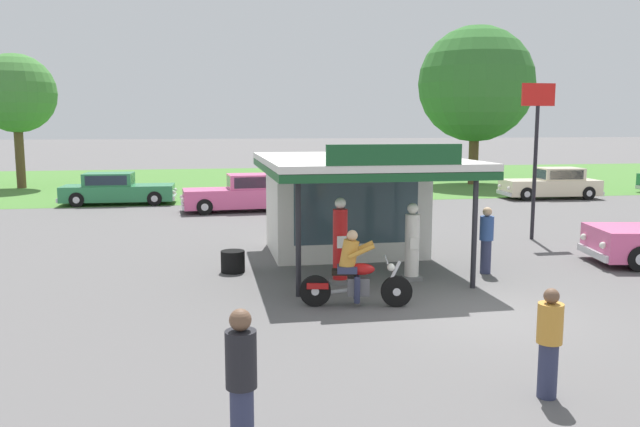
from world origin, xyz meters
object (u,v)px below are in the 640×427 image
Objects in this scene: gas_pump_nearside at (340,244)px; parked_car_back_row_right at (245,194)px; parked_car_back_row_centre_right at (370,186)px; spare_tire_stack at (233,261)px; gas_pump_offside at (412,245)px; bystander_admiring_sedan at (549,341)px; bystander_chatting_near_pumps at (241,383)px; parked_car_back_row_left at (117,190)px; motorcycle_with_rider at (354,275)px; bystander_leaning_by_kiosk at (486,239)px; roadside_pole_sign at (537,134)px; parked_car_back_row_centre_left at (552,185)px.

gas_pump_nearside reaches higher than parked_car_back_row_right.
spare_tire_stack is (-7.12, -13.68, -0.44)m from parked_car_back_row_centre_right.
gas_pump_offside is at bearing -0.00° from gas_pump_nearside.
gas_pump_nearside is 6.80m from bystander_admiring_sedan.
bystander_admiring_sedan is 4.29m from bystander_chatting_near_pumps.
parked_car_back_row_left is at bearing 175.22° from parked_car_back_row_centre_right.
parked_car_back_row_left is at bearing 110.91° from motorcycle_with_rider.
gas_pump_nearside is 1.97m from motorcycle_with_rider.
bystander_admiring_sedan is at bearing -98.47° from parked_car_back_row_centre_right.
bystander_leaning_by_kiosk reaches higher than parked_car_back_row_right.
motorcycle_with_rider is 0.42× the size of parked_car_back_row_right.
parked_car_back_row_left is 1.06× the size of roadside_pole_sign.
bystander_leaning_by_kiosk reaches higher than parked_car_back_row_left.
parked_car_back_row_left is 1.05× the size of parked_car_back_row_centre_left.
roadside_pole_sign is at bearing -44.27° from parked_car_back_row_right.
parked_car_back_row_centre_left is at bearing -3.08° from parked_car_back_row_centre_right.
parked_car_back_row_centre_left is at bearing 46.64° from gas_pump_nearside.
bystander_chatting_near_pumps reaches higher than bystander_admiring_sedan.
gas_pump_offside is 0.37× the size of parked_car_back_row_centre_left.
gas_pump_offside reaches higher than bystander_admiring_sedan.
parked_car_back_row_centre_left is 17.67m from bystander_leaning_by_kiosk.
gas_pump_nearside is at bearing -83.98° from parked_car_back_row_right.
parked_car_back_row_centre_right reaches higher than bystander_admiring_sedan.
parked_car_back_row_centre_right reaches higher than parked_car_back_row_centre_left.
roadside_pole_sign is at bearing 31.56° from gas_pump_nearside.
gas_pump_offside is 18.47m from parked_car_back_row_left.
gas_pump_offside is 0.34× the size of parked_car_back_row_right.
gas_pump_offside is 8.84m from bystander_chatting_near_pumps.
roadside_pole_sign is 10.59m from spare_tire_stack.
bystander_chatting_near_pumps reaches higher than parked_car_back_row_right.
roadside_pole_sign reaches higher than motorcycle_with_rider.
parked_car_back_row_centre_right is at bearing 78.98° from gas_pump_offside.
parked_car_back_row_left is at bearing 140.69° from roadside_pole_sign.
motorcycle_with_rider is 1.29× the size of bystander_chatting_near_pumps.
roadside_pole_sign reaches higher than parked_car_back_row_centre_left.
parked_car_back_row_left is 6.61m from parked_car_back_row_right.
parked_car_back_row_centre_left is at bearing 38.90° from spare_tire_stack.
gas_pump_offside is 0.35× the size of parked_car_back_row_left.
roadside_pole_sign reaches higher than gas_pump_nearside.
motorcycle_with_rider is 19.46m from parked_car_back_row_left.
gas_pump_nearside reaches higher than bystander_chatting_near_pumps.
gas_pump_nearside reaches higher than bystander_admiring_sedan.
roadside_pole_sign is at bearing 16.70° from spare_tire_stack.
spare_tire_stack is at bearing 88.08° from bystander_chatting_near_pumps.
gas_pump_nearside is 0.41× the size of roadside_pole_sign.
gas_pump_nearside is at bearing -33.01° from spare_tire_stack.
bystander_admiring_sedan is (1.58, -4.70, 0.14)m from motorcycle_with_rider.
motorcycle_with_rider is at bearing -133.89° from gas_pump_offside.
gas_pump_nearside is 12.98m from parked_car_back_row_right.
gas_pump_offside is 1.05× the size of bystander_chatting_near_pumps.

